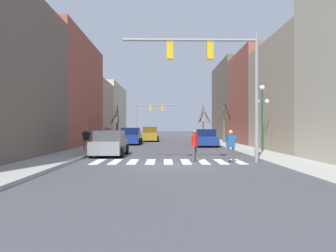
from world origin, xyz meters
TOP-DOWN VIEW (x-y plane):
  - ground_plane at (0.00, 0.00)m, footprint 240.00×240.00m
  - sidewalk_left at (-5.89, 0.00)m, footprint 2.33×90.00m
  - sidewalk_right at (5.89, 0.00)m, footprint 2.33×90.00m
  - building_row_left at (-10.05, 18.67)m, footprint 6.00×50.82m
  - building_row_right at (10.05, 13.98)m, footprint 6.00×40.30m
  - crosswalk_stripes at (-0.00, 1.74)m, footprint 7.65×2.60m
  - traffic_signal_near at (2.55, 1.51)m, footprint 6.85×0.28m
  - traffic_signal_far at (-2.62, 36.29)m, footprint 6.30×0.28m
  - street_lamp_right_corner at (6.31, 6.63)m, footprint 0.95×0.36m
  - car_parked_left_far at (3.55, 14.86)m, footprint 2.10×4.50m
  - car_parked_right_far at (-1.89, 25.51)m, footprint 2.05×4.58m
  - car_driving_toward_lane at (-3.54, 18.18)m, footprint 2.12×4.49m
  - car_at_intersection at (-3.58, 5.31)m, footprint 2.04×4.20m
  - pedestrian_waiting_at_curb at (-5.49, 7.27)m, footprint 0.67×0.27m
  - pedestrian_on_left_sidewalk at (-5.38, 15.28)m, footprint 0.72×0.42m
  - pedestrian_near_right_corner at (3.12, 1.31)m, footprint 0.70×0.28m
  - pedestrian_on_right_sidewalk at (1.35, 1.70)m, footprint 0.44×0.65m
  - street_tree_left_mid at (6.23, 19.76)m, footprint 2.05×1.56m
  - street_tree_right_mid at (-6.36, 27.70)m, footprint 1.29×1.28m
  - street_tree_left_near at (5.82, 34.69)m, footprint 2.19×2.66m

SIDE VIEW (x-z plane):
  - ground_plane at x=0.00m, z-range 0.00..0.00m
  - crosswalk_stripes at x=0.00m, z-range 0.00..0.01m
  - sidewalk_left at x=-5.89m, z-range 0.00..0.15m
  - sidewalk_right at x=5.89m, z-range 0.00..0.15m
  - car_at_intersection at x=-3.58m, z-range -0.05..1.51m
  - car_parked_left_far at x=3.55m, z-range -0.05..1.52m
  - car_driving_toward_lane at x=-3.54m, z-range -0.06..1.64m
  - car_parked_right_far at x=-1.89m, z-range -0.07..1.73m
  - pedestrian_near_right_corner at x=3.12m, z-range 0.15..1.77m
  - pedestrian_on_right_sidewalk at x=1.35m, z-range 0.15..1.81m
  - pedestrian_waiting_at_curb at x=-5.49m, z-range 0.29..1.84m
  - pedestrian_on_left_sidewalk at x=-5.38m, z-range 0.31..2.09m
  - street_tree_right_mid at x=-6.36m, z-range -0.28..4.10m
  - street_tree_left_mid at x=6.23m, z-range -0.14..4.05m
  - street_tree_left_near at x=5.82m, z-range 0.02..5.02m
  - street_lamp_right_corner at x=6.31m, z-range 1.06..5.47m
  - traffic_signal_far at x=-2.62m, z-range 1.27..6.94m
  - building_row_left at x=-10.05m, z-range -0.48..9.31m
  - traffic_signal_near at x=2.55m, z-range 1.48..8.05m
  - building_row_right at x=10.05m, z-range -0.75..10.54m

